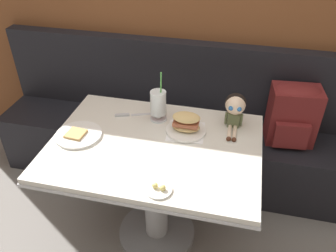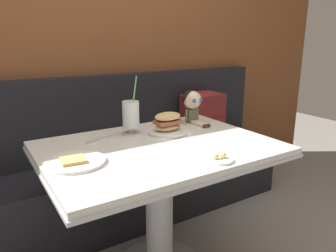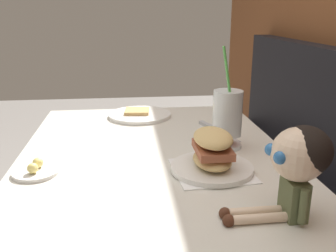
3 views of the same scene
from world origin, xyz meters
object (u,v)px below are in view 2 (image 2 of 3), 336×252
toast_plate (75,162)px  butter_knife (99,139)px  milkshake_glass (131,116)px  butter_saucer (219,159)px  sandwich_plate (168,125)px  backpack (203,116)px  seated_doll (192,102)px

toast_plate → butter_knife: (0.20, 0.25, -0.00)m
milkshake_glass → butter_knife: size_ratio=1.39×
butter_saucer → butter_knife: butter_saucer is taller
milkshake_glass → sandwich_plate: (0.18, -0.09, -0.05)m
butter_saucer → backpack: 1.13m
milkshake_glass → seated_doll: bearing=3.9°
butter_knife → seated_doll: size_ratio=1.04×
sandwich_plate → backpack: sandwich_plate is taller
butter_knife → backpack: bearing=21.3°
milkshake_glass → sandwich_plate: milkshake_glass is taller
sandwich_plate → butter_knife: sandwich_plate is taller
toast_plate → milkshake_glass: size_ratio=0.79×
toast_plate → sandwich_plate: sandwich_plate is taller
sandwich_plate → backpack: 0.77m
sandwich_plate → butter_saucer: 0.47m
milkshake_glass → seated_doll: (0.42, 0.03, 0.03)m
toast_plate → butter_knife: size_ratio=1.10×
sandwich_plate → backpack: size_ratio=0.54×
milkshake_glass → backpack: (0.79, 0.37, -0.18)m
backpack → seated_doll: bearing=-136.4°
milkshake_glass → butter_saucer: bearing=-75.4°
milkshake_glass → seated_doll: size_ratio=1.44×
sandwich_plate → butter_knife: size_ratio=0.97×
sandwich_plate → seated_doll: 0.28m
butter_knife → backpack: size_ratio=0.56×
toast_plate → butter_knife: 0.32m
backpack → milkshake_glass: bearing=-154.5°
seated_doll → backpack: size_ratio=0.54×
toast_plate → butter_saucer: butter_saucer is taller
seated_doll → toast_plate: bearing=-160.5°
milkshake_glass → seated_doll: 0.43m
seated_doll → backpack: (0.36, 0.35, -0.21)m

